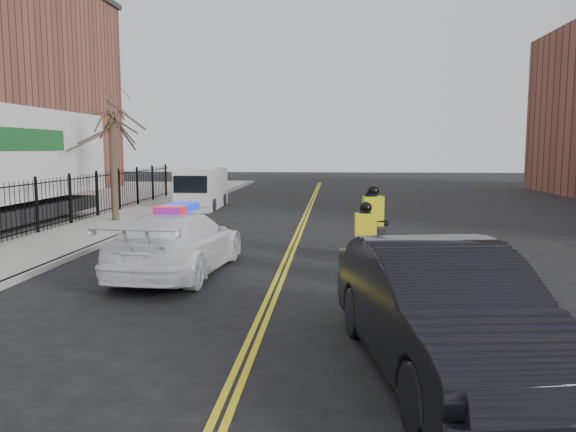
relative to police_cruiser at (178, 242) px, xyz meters
The scene contains 12 objects.
ground 2.90m from the police_cruiser, 25.65° to the right, with size 120.00×120.00×0.00m, color black.
center_line_left 7.26m from the police_cruiser, 70.22° to the left, with size 0.10×60.00×0.01m, color yellow.
center_line_right 7.31m from the police_cruiser, 69.03° to the left, with size 0.10×60.00×0.01m, color yellow.
sidewalk 8.45m from the police_cruiser, 126.25° to the left, with size 3.00×60.00×0.15m, color gray.
curb 7.66m from the police_cruiser, 117.13° to the left, with size 0.20×60.00×0.15m, color gray.
iron_fence 9.39m from the police_cruiser, 133.66° to the left, with size 0.12×28.00×2.00m, color black, non-canonical shape.
street_tree 10.52m from the police_cruiser, 120.02° to the left, with size 3.20×3.20×4.80m.
police_cruiser is the anchor object (origin of this frame).
dark_sedan 7.81m from the police_cruiser, 47.67° to the right, with size 1.89×5.43×1.79m, color black.
cargo_van 15.22m from the police_cruiser, 101.28° to the left, with size 1.95×4.90×2.04m.
cyclist_near 4.53m from the police_cruiser, ahead, with size 0.75×1.91×1.84m.
cyclist_far 5.26m from the police_cruiser, 22.71° to the left, with size 1.00×2.10×2.07m.
Camera 1 is at (1.26, -12.03, 3.07)m, focal length 35.00 mm.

